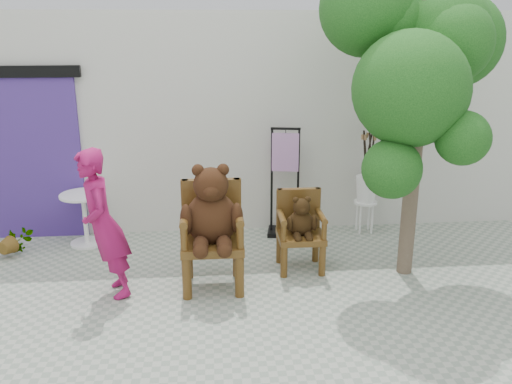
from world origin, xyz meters
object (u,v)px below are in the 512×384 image
chair_small (301,224)px  chair_big (212,219)px  person (104,225)px  display_stand (285,194)px  stool_bucket (366,188)px  tree (419,46)px  cafe_table (85,213)px

chair_small → chair_big: bearing=-159.2°
person → display_stand: bearing=109.3°
chair_big → stool_bucket: size_ratio=0.98×
chair_big → tree: size_ratio=0.40×
person → stool_bucket: 3.66m
tree → person: bearing=-173.8°
chair_big → person: person is taller
person → cafe_table: 1.62m
chair_small → stool_bucket: size_ratio=0.65×
cafe_table → tree: tree is taller
chair_small → display_stand: display_stand is taller
display_stand → tree: tree is taller
chair_big → tree: 2.89m
stool_bucket → chair_small: bearing=-135.5°
chair_big → tree: tree is taller
chair_small → display_stand: 1.09m
chair_big → chair_small: chair_big is taller
chair_big → chair_small: bearing=20.8°
chair_big → cafe_table: size_ratio=2.02×
chair_small → tree: (1.20, -0.14, 2.05)m
cafe_table → stool_bucket: (3.83, 0.12, 0.20)m
cafe_table → display_stand: size_ratio=0.47×
stool_bucket → tree: 2.32m
person → tree: size_ratio=0.46×
stool_bucket → chair_big: bearing=-145.4°
chair_big → display_stand: 1.81m
cafe_table → stool_bucket: stool_bucket is taller
display_stand → tree: 2.67m
person → cafe_table: (-0.54, 1.48, -0.38)m
chair_big → person: (-1.13, -0.11, 0.01)m
person → stool_bucket: bearing=98.5°
person → cafe_table: bearing=-177.3°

